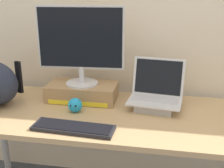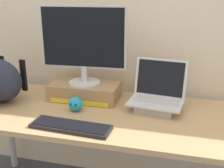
{
  "view_description": "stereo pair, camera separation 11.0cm",
  "coord_description": "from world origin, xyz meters",
  "px_view_note": "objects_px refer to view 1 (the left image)",
  "views": [
    {
      "loc": [
        0.27,
        -1.51,
        1.44
      ],
      "look_at": [
        0.0,
        0.0,
        0.91
      ],
      "focal_mm": 45.48,
      "sensor_mm": 36.0,
      "label": 1
    },
    {
      "loc": [
        0.38,
        -1.49,
        1.44
      ],
      "look_at": [
        0.0,
        0.0,
        0.91
      ],
      "focal_mm": 45.48,
      "sensor_mm": 36.0,
      "label": 2
    }
  ],
  "objects_px": {
    "toner_box_yellow": "(82,92)",
    "desktop_monitor": "(81,44)",
    "open_laptop": "(155,99)",
    "plush_toy": "(75,105)",
    "external_keyboard": "(73,128)"
  },
  "relations": [
    {
      "from": "toner_box_yellow",
      "to": "plush_toy",
      "type": "bearing_deg",
      "value": -86.73
    },
    {
      "from": "toner_box_yellow",
      "to": "desktop_monitor",
      "type": "bearing_deg",
      "value": -85.09
    },
    {
      "from": "toner_box_yellow",
      "to": "external_keyboard",
      "type": "relative_size",
      "value": 1.02
    },
    {
      "from": "open_laptop",
      "to": "toner_box_yellow",
      "type": "bearing_deg",
      "value": -178.74
    },
    {
      "from": "toner_box_yellow",
      "to": "open_laptop",
      "type": "height_order",
      "value": "open_laptop"
    },
    {
      "from": "open_laptop",
      "to": "plush_toy",
      "type": "distance_m",
      "value": 0.49
    },
    {
      "from": "open_laptop",
      "to": "external_keyboard",
      "type": "height_order",
      "value": "open_laptop"
    },
    {
      "from": "external_keyboard",
      "to": "toner_box_yellow",
      "type": "bearing_deg",
      "value": 102.38
    },
    {
      "from": "toner_box_yellow",
      "to": "open_laptop",
      "type": "relative_size",
      "value": 1.31
    },
    {
      "from": "external_keyboard",
      "to": "plush_toy",
      "type": "bearing_deg",
      "value": 107.61
    },
    {
      "from": "toner_box_yellow",
      "to": "open_laptop",
      "type": "bearing_deg",
      "value": -5.83
    },
    {
      "from": "desktop_monitor",
      "to": "open_laptop",
      "type": "height_order",
      "value": "desktop_monitor"
    },
    {
      "from": "open_laptop",
      "to": "plush_toy",
      "type": "height_order",
      "value": "open_laptop"
    },
    {
      "from": "open_laptop",
      "to": "plush_toy",
      "type": "xyz_separation_m",
      "value": [
        -0.47,
        -0.15,
        -0.01
      ]
    },
    {
      "from": "toner_box_yellow",
      "to": "desktop_monitor",
      "type": "height_order",
      "value": "desktop_monitor"
    }
  ]
}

